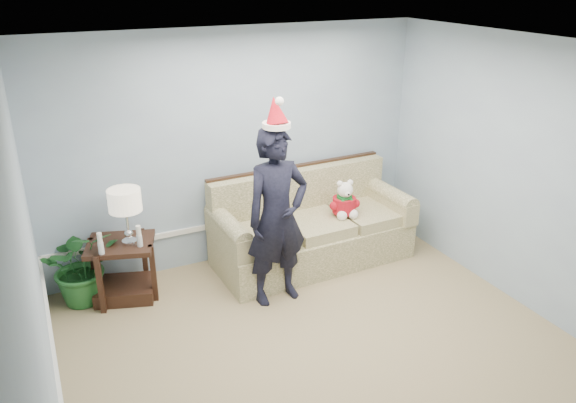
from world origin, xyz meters
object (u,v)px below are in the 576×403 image
Objects in this scene: side_table at (124,275)px; sofa at (310,229)px; table_lamp at (125,203)px; houseplant at (82,265)px; teddy_bear at (345,203)px; man at (277,217)px.

sofa is at bearing -2.55° from side_table.
table_lamp is 0.70× the size of houseplant.
table_lamp reaches higher than houseplant.
man is at bearing -148.17° from teddy_bear.
man reaches higher than table_lamp.
side_table is 0.44m from houseplant.
teddy_bear is (0.36, -0.17, 0.34)m from sofa.
houseplant is at bearing 173.96° from sofa.
teddy_bear reaches higher than houseplant.
side_table is at bearing -177.18° from teddy_bear.
sofa reaches higher than side_table.
sofa is 3.93× the size of table_lamp.
table_lamp is 2.48m from teddy_bear.
side_table is 0.43× the size of man.
sofa reaches higher than houseplant.
sofa is 2.20m from table_lamp.
sofa is 2.88× the size of side_table.
houseplant is (-0.48, 0.16, -0.67)m from table_lamp.
teddy_bear reaches higher than side_table.
sofa is 5.19× the size of teddy_bear.
houseplant is (-0.39, 0.10, 0.17)m from side_table.
side_table is 1.80× the size of teddy_bear.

